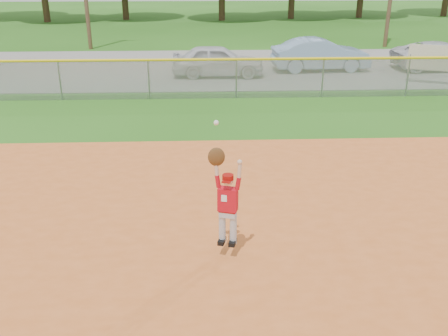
{
  "coord_description": "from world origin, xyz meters",
  "views": [
    {
      "loc": [
        -1.31,
        -8.86,
        4.94
      ],
      "look_at": [
        -0.9,
        0.34,
        1.1
      ],
      "focal_mm": 40.0,
      "sensor_mm": 36.0,
      "label": 1
    }
  ],
  "objects_px": {
    "car_white_a": "(218,61)",
    "sponsor_sign": "(431,59)",
    "ballplayer": "(226,198)",
    "car_white_b": "(442,56)",
    "car_blue": "(320,54)"
  },
  "relations": [
    {
      "from": "car_blue",
      "to": "sponsor_sign",
      "type": "height_order",
      "value": "sponsor_sign"
    },
    {
      "from": "car_white_a",
      "to": "car_blue",
      "type": "height_order",
      "value": "car_blue"
    },
    {
      "from": "car_white_a",
      "to": "car_white_b",
      "type": "distance_m",
      "value": 10.96
    },
    {
      "from": "car_blue",
      "to": "sponsor_sign",
      "type": "xyz_separation_m",
      "value": [
        4.0,
        -3.09,
        0.32
      ]
    },
    {
      "from": "car_blue",
      "to": "ballplayer",
      "type": "bearing_deg",
      "value": 157.79
    },
    {
      "from": "ballplayer",
      "to": "car_white_b",
      "type": "bearing_deg",
      "value": 55.16
    },
    {
      "from": "car_white_a",
      "to": "car_white_b",
      "type": "xyz_separation_m",
      "value": [
        10.9,
        1.12,
        -0.05
      ]
    },
    {
      "from": "car_white_b",
      "to": "sponsor_sign",
      "type": "bearing_deg",
      "value": 146.45
    },
    {
      "from": "sponsor_sign",
      "to": "ballplayer",
      "type": "xyz_separation_m",
      "value": [
        -9.29,
        -13.03,
        0.06
      ]
    },
    {
      "from": "car_white_b",
      "to": "sponsor_sign",
      "type": "xyz_separation_m",
      "value": [
        -1.96,
        -3.13,
        0.43
      ]
    },
    {
      "from": "sponsor_sign",
      "to": "ballplayer",
      "type": "bearing_deg",
      "value": -125.48
    },
    {
      "from": "car_blue",
      "to": "sponsor_sign",
      "type": "distance_m",
      "value": 5.07
    },
    {
      "from": "car_white_a",
      "to": "sponsor_sign",
      "type": "distance_m",
      "value": 9.17
    },
    {
      "from": "ballplayer",
      "to": "car_blue",
      "type": "bearing_deg",
      "value": 71.85
    },
    {
      "from": "car_white_a",
      "to": "sponsor_sign",
      "type": "relative_size",
      "value": 2.37
    }
  ]
}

